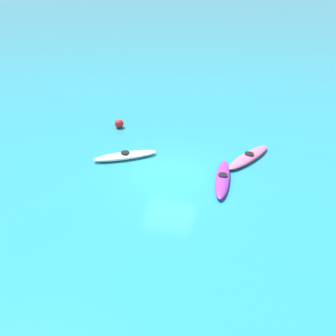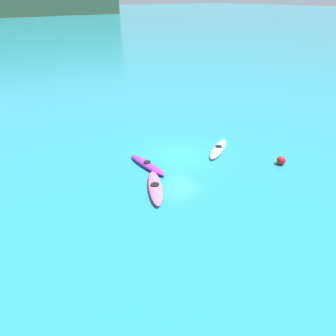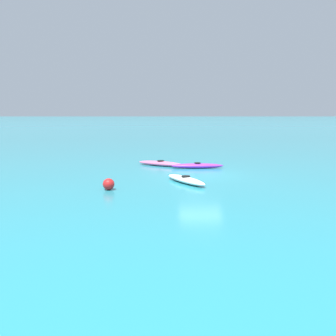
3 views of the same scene
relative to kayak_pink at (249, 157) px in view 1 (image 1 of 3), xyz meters
name	(u,v)px [view 1 (image 1 of 3)]	position (x,y,z in m)	size (l,w,h in m)	color
ground_plane	(170,175)	(3.58, 2.42, -0.16)	(600.00, 600.00, 0.00)	teal
kayak_pink	(249,157)	(0.00, 0.00, 0.00)	(2.34, 3.37, 0.37)	pink
kayak_white	(125,156)	(6.19, 1.42, 0.00)	(3.18, 2.27, 0.37)	white
kayak_purple	(222,178)	(1.09, 2.41, 0.00)	(0.77, 3.40, 0.37)	purple
buoy_red	(119,124)	(7.96, -2.27, 0.11)	(0.55, 0.55, 0.55)	red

